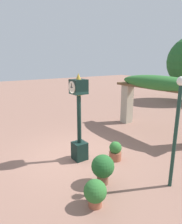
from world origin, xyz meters
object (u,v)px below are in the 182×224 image
pedestal_clock (79,121)px  lamp_post (177,121)px  potted_plant_far_left (115,151)px  potted_plant_near_left (103,167)px  potted_plant_near_right (95,192)px

pedestal_clock → lamp_post: bearing=24.9°
pedestal_clock → potted_plant_far_left: 1.69m
potted_plant_near_left → potted_plant_near_right: potted_plant_near_left is taller
pedestal_clock → potted_plant_far_left: bearing=53.4°
pedestal_clock → potted_plant_near_left: pedestal_clock is taller
potted_plant_near_right → potted_plant_far_left: bearing=127.5°
potted_plant_far_left → lamp_post: lamp_post is taller
potted_plant_far_left → pedestal_clock: bearing=-126.6°
potted_plant_near_left → potted_plant_near_right: 0.97m
potted_plant_near_left → lamp_post: bearing=52.1°
pedestal_clock → lamp_post: size_ratio=0.99×
potted_plant_far_left → lamp_post: bearing=7.6°
pedestal_clock → potted_plant_near_left: (1.64, -0.21, -0.93)m
potted_plant_near_right → lamp_post: lamp_post is taller
pedestal_clock → potted_plant_far_left: (0.77, 1.03, -1.10)m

